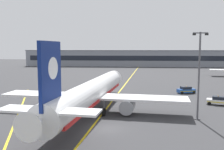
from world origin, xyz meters
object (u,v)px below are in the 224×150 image
apron_lamp_post (199,74)px  service_car_third (186,90)px  airliner_foreground (91,93)px  service_car_nearest (218,101)px  safety_cone_by_nose_gear (105,93)px

apron_lamp_post → service_car_third: size_ratio=2.92×
airliner_foreground → service_car_nearest: airliner_foreground is taller
service_car_third → apron_lamp_post: bearing=-97.3°
service_car_nearest → safety_cone_by_nose_gear: 24.91m
service_car_third → safety_cone_by_nose_gear: (-19.44, -2.71, -0.51)m
service_car_nearest → safety_cone_by_nose_gear: bearing=157.8°
service_car_nearest → service_car_third: size_ratio=1.00×
airliner_foreground → service_car_nearest: (23.45, 7.81, -2.60)m
airliner_foreground → service_car_nearest: size_ratio=9.11×
apron_lamp_post → service_car_nearest: size_ratio=2.92×
airliner_foreground → safety_cone_by_nose_gear: size_ratio=75.45×
apron_lamp_post → service_car_third: bearing=82.7°
airliner_foreground → safety_cone_by_nose_gear: 17.49m
airliner_foreground → service_car_third: bearing=45.1°
airliner_foreground → apron_lamp_post: bearing=-9.5°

